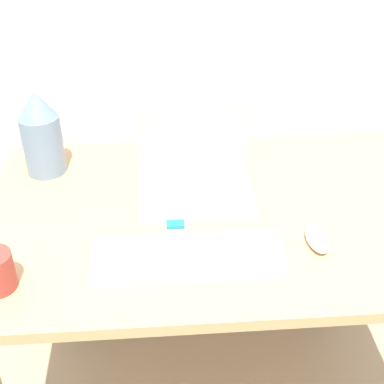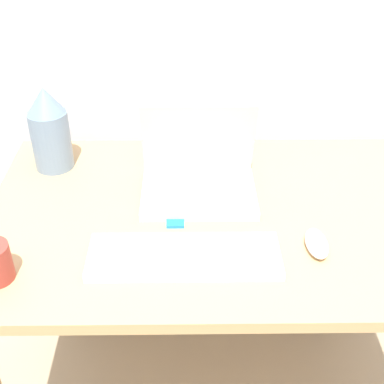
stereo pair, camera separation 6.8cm
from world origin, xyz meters
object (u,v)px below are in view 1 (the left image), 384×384
Objects in this scene: mp3_player at (175,221)px; laptop at (195,173)px; mouse at (317,238)px; vase at (41,134)px; keyboard at (188,256)px.

laptop is at bearing 67.39° from mp3_player.
mouse is 0.44× the size of vase.
mouse is at bearing 6.70° from keyboard.
mp3_player is (-0.02, 0.14, -0.01)m from keyboard.
mp3_player is at bearing 98.93° from keyboard.
vase reaches higher than mouse.
mouse is (0.27, -0.25, -0.04)m from laptop.
mouse is at bearing -17.48° from mp3_player.
laptop is 0.38m from mouse.
mouse reaches higher than mp3_player.
laptop is 2.78× the size of mouse.
mp3_player is at bearing -112.61° from laptop.
vase is at bearing 162.71° from laptop.
keyboard is 0.32m from mouse.
keyboard is 4.03× the size of mouse.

